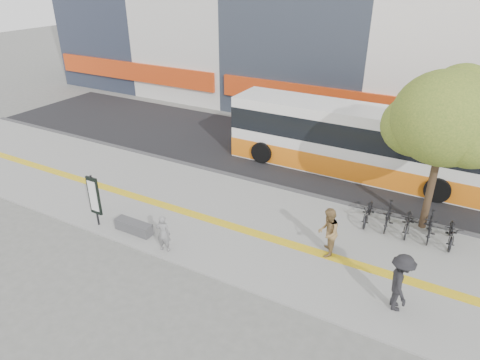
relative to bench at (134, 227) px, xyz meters
The scene contains 13 objects.
ground 2.88m from the bench, 24.78° to the left, with size 120.00×120.00×0.00m, color #61605C.
sidewalk 3.76m from the bench, 46.08° to the left, with size 40.00×7.00×0.08m, color slate.
tactile_strip 3.41m from the bench, 40.24° to the left, with size 40.00×0.45×0.01m, color yellow.
street 10.53m from the bench, 75.70° to the left, with size 40.00×8.00×0.06m, color black.
curb 6.73m from the bench, 67.25° to the left, with size 40.00×0.25×0.14m, color #3B3B3E.
bench is the anchor object (origin of this frame).
signboard 1.94m from the bench, 169.19° to the right, with size 0.55×0.10×2.20m.
street_tree 12.23m from the bench, 31.62° to the left, with size 4.40×3.80×6.31m.
bus 11.31m from the bench, 59.66° to the left, with size 12.31×2.92×3.28m.
bicycle_row 10.69m from the bench, 29.13° to the left, with size 3.83×1.82×1.04m.
seated_woman 1.90m from the bench, 11.49° to the right, with size 0.53×0.35×1.45m, color black.
pedestrian_tan 7.43m from the bench, 17.94° to the left, with size 0.90×0.70×1.85m, color olive.
pedestrian_dark 9.84m from the bench, ahead, with size 1.24×0.71×1.91m, color black.
Camera 1 is at (7.86, -11.41, 9.40)m, focal length 31.89 mm.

